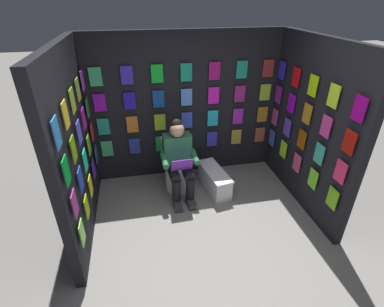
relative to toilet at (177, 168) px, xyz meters
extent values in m
plane|color=gray|center=(-0.24, 1.63, -0.33)|extent=(30.00, 30.00, 0.00)
cube|color=black|center=(-0.24, -0.45, 0.81)|extent=(3.01, 0.10, 2.28)
cube|color=#3CB161|center=(1.03, -0.36, 0.26)|extent=(0.17, 0.01, 0.26)
cube|color=navy|center=(0.61, -0.36, 0.26)|extent=(0.17, 0.01, 0.26)
cube|color=#17933A|center=(0.19, -0.36, 0.26)|extent=(0.17, 0.01, 0.26)
cube|color=#1993B2|center=(-0.24, -0.36, 0.26)|extent=(0.17, 0.01, 0.26)
cube|color=#342CCF|center=(-0.66, -0.36, 0.26)|extent=(0.17, 0.01, 0.26)
cube|color=gold|center=(-1.08, -0.36, 0.26)|extent=(0.17, 0.01, 0.26)
cube|color=#A74A33|center=(-1.51, -0.36, 0.26)|extent=(0.17, 0.01, 0.26)
cube|color=teal|center=(1.03, -0.36, 0.63)|extent=(0.17, 0.01, 0.26)
cube|color=orange|center=(0.61, -0.36, 0.63)|extent=(0.17, 0.01, 0.26)
cube|color=#93B924|center=(0.19, -0.36, 0.63)|extent=(0.17, 0.01, 0.26)
cube|color=blue|center=(-0.24, -0.36, 0.63)|extent=(0.17, 0.01, 0.26)
cube|color=#20BEE9|center=(-0.66, -0.36, 0.63)|extent=(0.17, 0.01, 0.26)
cube|color=purple|center=(-1.08, -0.36, 0.63)|extent=(0.17, 0.01, 0.26)
cube|color=#A7701F|center=(-1.51, -0.36, 0.63)|extent=(0.17, 0.01, 0.26)
cube|color=purple|center=(1.03, -0.36, 1.00)|extent=(0.17, 0.01, 0.26)
cube|color=#2212B6|center=(0.61, -0.36, 1.00)|extent=(0.17, 0.01, 0.26)
cube|color=#114097|center=(0.19, -0.36, 1.00)|extent=(0.17, 0.01, 0.26)
cube|color=#538BF1|center=(-0.24, -0.36, 1.00)|extent=(0.17, 0.01, 0.26)
cube|color=#F018D4|center=(-0.66, -0.36, 1.00)|extent=(0.17, 0.01, 0.26)
cube|color=#97227A|center=(-1.08, -0.36, 1.00)|extent=(0.17, 0.01, 0.26)
cube|color=#98C332|center=(-1.51, -0.36, 1.00)|extent=(0.17, 0.01, 0.26)
cube|color=#35AC69|center=(1.03, -0.36, 1.38)|extent=(0.17, 0.01, 0.26)
cube|color=#3425C1|center=(0.61, -0.36, 1.38)|extent=(0.17, 0.01, 0.26)
cube|color=green|center=(0.19, -0.36, 1.38)|extent=(0.17, 0.01, 0.26)
cube|color=#139071|center=(-0.24, -0.36, 1.38)|extent=(0.17, 0.01, 0.26)
cube|color=#A80F75|center=(-0.66, -0.36, 1.38)|extent=(0.17, 0.01, 0.26)
cube|color=#1A9177|center=(-1.08, -0.36, 1.38)|extent=(0.17, 0.01, 0.26)
cube|color=maroon|center=(-1.51, -0.36, 1.38)|extent=(0.17, 0.01, 0.26)
cube|color=black|center=(-1.74, 0.62, 0.81)|extent=(0.10, 2.03, 2.28)
cube|color=blue|center=(-1.66, -0.21, 0.26)|extent=(0.01, 0.17, 0.26)
cube|color=#A9E521|center=(-1.66, 0.20, 0.26)|extent=(0.01, 0.17, 0.26)
cube|color=#C74477|center=(-1.66, 0.62, 0.26)|extent=(0.01, 0.17, 0.26)
cube|color=#67D72D|center=(-1.66, 1.03, 0.26)|extent=(0.01, 0.17, 0.26)
cube|color=#62B316|center=(-1.66, 1.44, 0.26)|extent=(0.01, 0.17, 0.26)
cube|color=#A73881|center=(-1.66, -0.21, 0.63)|extent=(0.01, 0.17, 0.26)
cube|color=#5A3CCA|center=(-1.66, 0.20, 0.63)|extent=(0.01, 0.17, 0.26)
cube|color=#8F4709|center=(-1.66, 0.62, 0.63)|extent=(0.01, 0.17, 0.26)
cube|color=#3AAF9C|center=(-1.66, 1.03, 0.63)|extent=(0.01, 0.17, 0.26)
cube|color=#E62C5C|center=(-1.66, 1.44, 0.63)|extent=(0.01, 0.17, 0.26)
cube|color=#851799|center=(-1.66, -0.21, 1.00)|extent=(0.01, 0.17, 0.26)
cube|color=#910BCA|center=(-1.66, 0.20, 1.00)|extent=(0.01, 0.17, 0.26)
cube|color=#BC7C1C|center=(-1.66, 0.62, 1.00)|extent=(0.01, 0.17, 0.26)
cube|color=#D33992|center=(-1.66, 1.03, 1.00)|extent=(0.01, 0.17, 0.26)
cube|color=#A6140B|center=(-1.66, 1.44, 1.00)|extent=(0.01, 0.17, 0.26)
cube|color=#2824C6|center=(-1.66, -0.21, 1.38)|extent=(0.01, 0.17, 0.26)
cube|color=red|center=(-1.66, 0.20, 1.38)|extent=(0.01, 0.17, 0.26)
cube|color=#B1E40E|center=(-1.66, 0.62, 1.38)|extent=(0.01, 0.17, 0.26)
cube|color=#C4E528|center=(-1.66, 1.03, 1.38)|extent=(0.01, 0.17, 0.26)
cube|color=#900979|center=(-1.66, 1.44, 1.38)|extent=(0.01, 0.17, 0.26)
cube|color=black|center=(1.27, 0.62, 0.81)|extent=(0.10, 2.03, 2.28)
cube|color=#80CF3E|center=(1.18, 1.44, 0.26)|extent=(0.01, 0.17, 0.26)
cube|color=#98B912|center=(1.18, 1.03, 0.26)|extent=(0.01, 0.17, 0.26)
cube|color=#C6C817|center=(1.18, 0.62, 0.26)|extent=(0.01, 0.17, 0.26)
cube|color=#5C28AF|center=(1.18, 0.20, 0.26)|extent=(0.01, 0.17, 0.26)
cube|color=#3058A0|center=(1.18, -0.21, 0.26)|extent=(0.01, 0.17, 0.26)
cube|color=#982F83|center=(1.18, 1.44, 0.63)|extent=(0.01, 0.17, 0.26)
cube|color=blue|center=(1.18, 1.03, 0.63)|extent=(0.01, 0.17, 0.26)
cube|color=#1AE2AA|center=(1.18, 0.62, 0.63)|extent=(0.01, 0.17, 0.26)
cube|color=#61B221|center=(1.18, 0.20, 0.63)|extent=(0.01, 0.17, 0.26)
cube|color=red|center=(1.18, -0.21, 0.63)|extent=(0.01, 0.17, 0.26)
cube|color=#0A902B|center=(1.18, 1.44, 1.00)|extent=(0.01, 0.17, 0.26)
cube|color=#6D9D0F|center=(1.18, 1.03, 1.00)|extent=(0.01, 0.17, 0.26)
cube|color=#524AF0|center=(1.18, 0.62, 1.00)|extent=(0.01, 0.17, 0.26)
cube|color=#A3139F|center=(1.18, 0.20, 1.00)|extent=(0.01, 0.17, 0.26)
cube|color=#368E2C|center=(1.18, -0.21, 1.00)|extent=(0.01, 0.17, 0.26)
cube|color=#2B78BF|center=(1.18, 1.44, 1.38)|extent=(0.01, 0.17, 0.26)
cube|color=gold|center=(1.18, 1.03, 1.38)|extent=(0.01, 0.17, 0.26)
cube|color=#90B427|center=(1.18, 0.62, 1.38)|extent=(0.01, 0.17, 0.26)
cube|color=#8CA134|center=(1.18, 0.20, 1.38)|extent=(0.01, 0.17, 0.26)
cube|color=#C33CE9|center=(1.18, -0.21, 1.38)|extent=(0.01, 0.17, 0.26)
cylinder|color=white|center=(0.00, 0.08, -0.13)|extent=(0.38, 0.38, 0.40)
cylinder|color=white|center=(0.00, 0.08, 0.09)|extent=(0.41, 0.41, 0.02)
cube|color=white|center=(0.01, -0.18, 0.25)|extent=(0.39, 0.20, 0.36)
cylinder|color=white|center=(0.00, -0.09, 0.25)|extent=(0.39, 0.09, 0.39)
cube|color=#286B42|center=(0.00, 0.11, 0.36)|extent=(0.41, 0.24, 0.52)
sphere|color=tan|center=(0.00, 0.14, 0.71)|extent=(0.21, 0.21, 0.21)
sphere|color=black|center=(0.00, 0.11, 0.78)|extent=(0.17, 0.17, 0.17)
cylinder|color=black|center=(-0.11, 0.30, 0.11)|extent=(0.17, 0.41, 0.15)
cylinder|color=black|center=(0.09, 0.31, 0.11)|extent=(0.17, 0.41, 0.15)
cylinder|color=black|center=(-0.12, 0.48, -0.11)|extent=(0.12, 0.12, 0.42)
cylinder|color=black|center=(0.08, 0.49, -0.11)|extent=(0.12, 0.12, 0.42)
cube|color=#33333D|center=(-0.12, 0.54, -0.28)|extent=(0.12, 0.26, 0.09)
cube|color=#33333D|center=(0.08, 0.55, -0.28)|extent=(0.12, 0.26, 0.09)
cylinder|color=#286B42|center=(-0.23, 0.28, 0.33)|extent=(0.10, 0.31, 0.13)
cylinder|color=#286B42|center=(0.21, 0.30, 0.33)|extent=(0.10, 0.31, 0.13)
cube|color=purple|center=(-0.02, 0.45, 0.32)|extent=(0.31, 0.14, 0.23)
cube|color=silver|center=(-0.55, 0.23, -0.17)|extent=(0.37, 0.76, 0.32)
cube|color=white|center=(-0.55, 0.23, 0.00)|extent=(0.39, 0.79, 0.03)
camera|label=1|loc=(0.51, 3.77, 2.39)|focal=26.89mm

